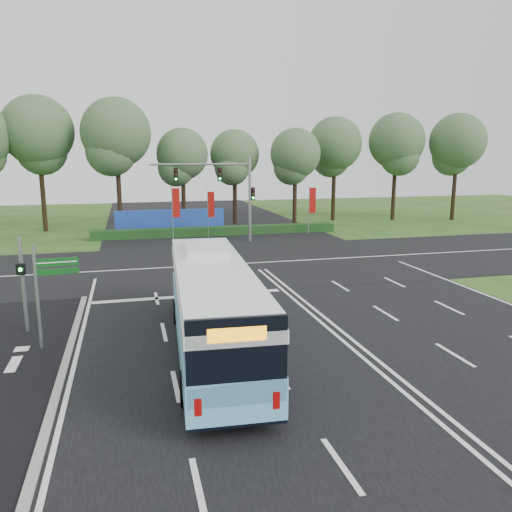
# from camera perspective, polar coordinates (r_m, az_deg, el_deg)

# --- Properties ---
(ground) EXTENTS (120.00, 120.00, 0.00)m
(ground) POSITION_cam_1_polar(r_m,az_deg,el_deg) (22.11, 6.98, -7.26)
(ground) COLOR #254E1A
(ground) RESTS_ON ground
(road_main) EXTENTS (20.00, 120.00, 0.04)m
(road_main) POSITION_cam_1_polar(r_m,az_deg,el_deg) (22.11, 6.98, -7.21)
(road_main) COLOR black
(road_main) RESTS_ON ground
(road_cross) EXTENTS (120.00, 14.00, 0.05)m
(road_cross) POSITION_cam_1_polar(r_m,az_deg,el_deg) (33.17, -0.56, -0.85)
(road_cross) COLOR black
(road_cross) RESTS_ON ground
(kerb_strip) EXTENTS (0.25, 18.00, 0.12)m
(kerb_strip) POSITION_cam_1_polar(r_m,az_deg,el_deg) (18.04, -21.17, -12.16)
(kerb_strip) COLOR gray
(kerb_strip) RESTS_ON ground
(city_bus) EXTENTS (3.35, 12.35, 3.51)m
(city_bus) POSITION_cam_1_polar(r_m,az_deg,el_deg) (18.04, -5.01, -5.64)
(city_bus) COLOR #66BBEC
(city_bus) RESTS_ON ground
(pedestrian_signal) EXTENTS (0.34, 0.44, 3.90)m
(pedestrian_signal) POSITION_cam_1_polar(r_m,az_deg,el_deg) (21.85, -25.11, -2.69)
(pedestrian_signal) COLOR gray
(pedestrian_signal) RESTS_ON ground
(street_sign) EXTENTS (1.54, 0.19, 3.96)m
(street_sign) POSITION_cam_1_polar(r_m,az_deg,el_deg) (19.57, -22.84, -2.93)
(street_sign) COLOR gray
(street_sign) RESTS_ON ground
(banner_flag_left) EXTENTS (0.65, 0.22, 4.54)m
(banner_flag_left) POSITION_cam_1_polar(r_m,az_deg,el_deg) (42.21, -9.22, 5.66)
(banner_flag_left) COLOR gray
(banner_flag_left) RESTS_ON ground
(banner_flag_mid) EXTENTS (0.59, 0.23, 4.13)m
(banner_flag_mid) POSITION_cam_1_polar(r_m,az_deg,el_deg) (43.53, -5.24, 5.59)
(banner_flag_mid) COLOR gray
(banner_flag_mid) RESTS_ON ground
(banner_flag_right) EXTENTS (0.62, 0.23, 4.35)m
(banner_flag_right) POSITION_cam_1_polar(r_m,az_deg,el_deg) (45.79, 6.38, 6.02)
(banner_flag_right) COLOR gray
(banner_flag_right) RESTS_ON ground
(traffic_light_gantry) EXTENTS (8.41, 0.28, 7.00)m
(traffic_light_gantry) POSITION_cam_1_polar(r_m,az_deg,el_deg) (40.83, -3.18, 8.00)
(traffic_light_gantry) COLOR gray
(traffic_light_gantry) RESTS_ON ground
(hedge) EXTENTS (22.00, 1.20, 0.80)m
(hedge) POSITION_cam_1_polar(r_m,az_deg,el_deg) (45.15, -4.38, 2.86)
(hedge) COLOR #123214
(hedge) RESTS_ON ground
(blue_hoarding) EXTENTS (10.00, 0.30, 2.20)m
(blue_hoarding) POSITION_cam_1_polar(r_m,az_deg,el_deg) (47.00, -9.75, 3.92)
(blue_hoarding) COLOR #1E40A3
(blue_hoarding) RESTS_ON ground
(eucalyptus_row) EXTENTS (54.23, 8.90, 12.59)m
(eucalyptus_row) POSITION_cam_1_polar(r_m,az_deg,el_deg) (50.97, -3.51, 12.96)
(eucalyptus_row) COLOR black
(eucalyptus_row) RESTS_ON ground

